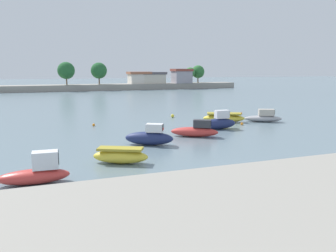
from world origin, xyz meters
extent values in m
plane|color=slate|center=(0.00, 0.00, 0.00)|extent=(400.00, 400.00, 0.00)
ellipsoid|color=#C63833|center=(-11.19, 3.72, 0.40)|extent=(3.78, 1.35, 0.79)
cube|color=silver|center=(-10.55, 3.70, 1.27)|extent=(1.35, 0.85, 0.95)
cube|color=black|center=(-9.89, 3.67, 1.36)|extent=(0.11, 0.73, 0.66)
ellipsoid|color=yellow|center=(-5.94, 6.09, 0.44)|extent=(3.78, 2.65, 0.88)
cube|color=#A8952A|center=(-5.94, 6.09, 0.96)|extent=(3.05, 2.16, 0.16)
ellipsoid|color=navy|center=(-2.59, 10.64, 0.54)|extent=(4.07, 3.04, 1.08)
cube|color=silver|center=(-2.19, 10.42, 1.41)|extent=(1.56, 1.35, 0.66)
cube|color=black|center=(-1.60, 10.10, 1.47)|extent=(0.42, 0.67, 0.46)
ellipsoid|color=#C63833|center=(2.29, 12.50, 0.43)|extent=(4.37, 3.26, 0.86)
cube|color=#333338|center=(2.89, 12.16, 1.21)|extent=(1.71, 1.40, 0.69)
cube|color=black|center=(3.56, 11.77, 1.28)|extent=(0.39, 0.60, 0.48)
ellipsoid|color=navy|center=(6.17, 15.16, 0.55)|extent=(3.88, 1.32, 1.10)
cube|color=silver|center=(6.56, 15.15, 1.51)|extent=(1.43, 0.76, 0.82)
cube|color=black|center=(7.26, 15.13, 1.59)|extent=(0.10, 0.64, 0.58)
ellipsoid|color=yellow|center=(9.01, 19.06, 0.44)|extent=(5.02, 3.62, 0.88)
cube|color=#A8952A|center=(9.01, 19.06, 0.97)|extent=(4.05, 2.95, 0.18)
ellipsoid|color=#9E9EA3|center=(13.42, 17.71, 0.36)|extent=(4.47, 3.07, 0.72)
cube|color=#BCB2A3|center=(13.73, 17.57, 1.09)|extent=(1.93, 1.50, 0.74)
cube|color=black|center=(14.51, 17.20, 1.17)|extent=(0.40, 0.72, 0.52)
sphere|color=yellow|center=(4.78, 24.54, 0.21)|extent=(0.43, 0.43, 0.43)
sphere|color=orange|center=(9.80, 16.45, 0.15)|extent=(0.30, 0.30, 0.30)
sphere|color=orange|center=(-5.51, 21.36, 0.15)|extent=(0.29, 0.29, 0.29)
sphere|color=orange|center=(14.56, 24.19, 0.14)|extent=(0.27, 0.27, 0.27)
cube|color=gray|center=(0.00, 82.38, 0.84)|extent=(93.26, 6.03, 1.68)
cube|color=beige|center=(16.55, 82.73, 3.06)|extent=(5.87, 5.05, 2.76)
cube|color=#995B42|center=(16.55, 82.73, 4.79)|extent=(6.46, 5.56, 0.70)
cube|color=beige|center=(20.75, 82.23, 3.01)|extent=(6.64, 4.13, 2.66)
cube|color=#565156|center=(20.75, 82.23, 4.69)|extent=(7.30, 4.54, 0.70)
cube|color=#99939E|center=(29.61, 81.59, 3.48)|extent=(5.18, 4.71, 3.60)
cube|color=brown|center=(29.61, 81.59, 5.63)|extent=(5.69, 5.18, 0.70)
cylinder|color=brown|center=(32.31, 81.37, 2.69)|extent=(0.36, 0.36, 2.02)
sphere|color=#387A3D|center=(32.31, 81.37, 4.90)|extent=(3.01, 3.01, 3.01)
cylinder|color=brown|center=(4.84, 82.56, 2.68)|extent=(0.36, 0.36, 2.00)
sphere|color=#235B2D|center=(4.84, 82.56, 5.48)|extent=(4.50, 4.50, 4.50)
cylinder|color=brown|center=(35.59, 82.68, 2.57)|extent=(0.36, 0.36, 1.78)
sphere|color=#2D6B33|center=(35.59, 82.68, 5.05)|extent=(3.98, 3.98, 3.98)
cylinder|color=brown|center=(-4.03, 82.01, 2.68)|extent=(0.36, 0.36, 2.01)
sphere|color=#235B2D|center=(-4.03, 82.01, 5.53)|extent=(4.62, 4.62, 4.62)
camera|label=1|loc=(-10.51, -15.29, 6.13)|focal=36.56mm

